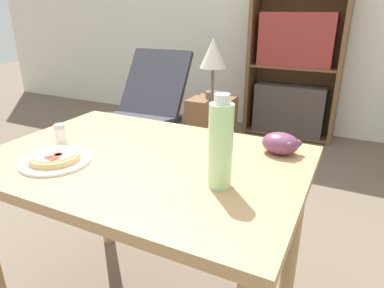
# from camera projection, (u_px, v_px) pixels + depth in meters

# --- Properties ---
(ground_plane) EXTENTS (14.00, 14.00, 0.00)m
(ground_plane) POSITION_uv_depth(u_px,v_px,m) (145.00, 288.00, 1.60)
(ground_plane) COLOR brown
(wall_back) EXTENTS (8.00, 0.05, 2.60)m
(wall_back) POSITION_uv_depth(u_px,v_px,m) (289.00, 0.00, 3.31)
(wall_back) COLOR silver
(wall_back) RESTS_ON ground_plane
(dining_table) EXTENTS (1.10, 0.76, 0.74)m
(dining_table) POSITION_uv_depth(u_px,v_px,m) (145.00, 185.00, 1.23)
(dining_table) COLOR tan
(dining_table) RESTS_ON ground_plane
(pizza_on_plate) EXTENTS (0.23, 0.23, 0.04)m
(pizza_on_plate) POSITION_uv_depth(u_px,v_px,m) (55.00, 159.00, 1.15)
(pizza_on_plate) COLOR white
(pizza_on_plate) RESTS_ON dining_table
(grape_bunch) EXTENTS (0.14, 0.10, 0.08)m
(grape_bunch) POSITION_uv_depth(u_px,v_px,m) (281.00, 143.00, 1.21)
(grape_bunch) COLOR #6B3856
(grape_bunch) RESTS_ON dining_table
(drink_bottle) EXTENTS (0.07, 0.07, 0.27)m
(drink_bottle) POSITION_uv_depth(u_px,v_px,m) (221.00, 145.00, 0.96)
(drink_bottle) COLOR #B7EAA3
(drink_bottle) RESTS_ON dining_table
(salt_shaker) EXTENTS (0.04, 0.04, 0.08)m
(salt_shaker) POSITION_uv_depth(u_px,v_px,m) (60.00, 134.00, 1.30)
(salt_shaker) COLOR white
(salt_shaker) RESTS_ON dining_table
(lounge_chair_near) EXTENTS (0.61, 0.79, 0.88)m
(lounge_chair_near) POSITION_uv_depth(u_px,v_px,m) (147.00, 123.00, 3.01)
(lounge_chair_near) COLOR black
(lounge_chair_near) RESTS_ON ground_plane
(bookshelf) EXTENTS (0.88, 0.32, 1.39)m
(bookshelf) POSITION_uv_depth(u_px,v_px,m) (293.00, 73.00, 3.34)
(bookshelf) COLOR brown
(bookshelf) RESTS_ON ground_plane
(side_table) EXTENTS (0.34, 0.34, 0.54)m
(side_table) POSITION_uv_depth(u_px,v_px,m) (211.00, 129.00, 2.90)
(side_table) COLOR brown
(side_table) RESTS_ON ground_plane
(table_lamp) EXTENTS (0.21, 0.21, 0.47)m
(table_lamp) POSITION_uv_depth(u_px,v_px,m) (213.00, 56.00, 2.67)
(table_lamp) COLOR #665B51
(table_lamp) RESTS_ON side_table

